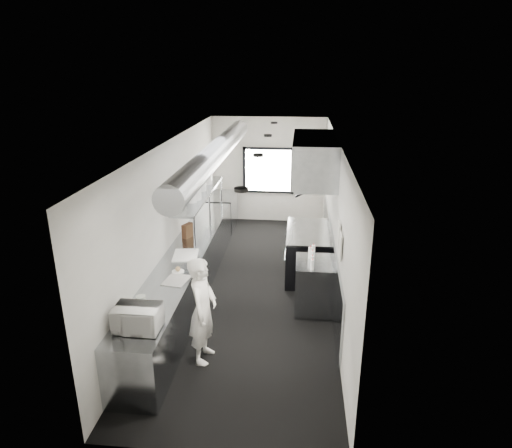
% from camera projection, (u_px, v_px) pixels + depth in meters
% --- Properties ---
extents(floor, '(3.00, 8.00, 0.01)m').
position_uv_depth(floor, '(253.00, 287.00, 8.76)').
color(floor, black).
rests_on(floor, ground).
extents(ceiling, '(3.00, 8.00, 0.01)m').
position_uv_depth(ceiling, '(252.00, 142.00, 7.82)').
color(ceiling, silver).
rests_on(ceiling, wall_back).
extents(wall_back, '(3.00, 0.02, 2.80)m').
position_uv_depth(wall_back, '(268.00, 170.00, 12.04)').
color(wall_back, silver).
rests_on(wall_back, floor).
extents(wall_front, '(3.00, 0.02, 2.80)m').
position_uv_depth(wall_front, '(210.00, 347.00, 4.54)').
color(wall_front, silver).
rests_on(wall_front, floor).
extents(wall_left, '(0.02, 8.00, 2.80)m').
position_uv_depth(wall_left, '(172.00, 216.00, 8.43)').
color(wall_left, silver).
rests_on(wall_left, floor).
extents(wall_right, '(0.02, 8.00, 2.80)m').
position_uv_depth(wall_right, '(335.00, 221.00, 8.15)').
color(wall_right, silver).
rests_on(wall_right, floor).
extents(wall_cladding, '(0.03, 5.50, 1.10)m').
position_uv_depth(wall_cladding, '(330.00, 258.00, 8.72)').
color(wall_cladding, gray).
rests_on(wall_cladding, wall_right).
extents(hvac_duct, '(0.40, 6.40, 0.40)m').
position_uv_depth(hvac_duct, '(217.00, 152.00, 8.34)').
color(hvac_duct, gray).
rests_on(hvac_duct, ceiling).
extents(service_window, '(1.36, 0.05, 1.25)m').
position_uv_depth(service_window, '(268.00, 171.00, 12.01)').
color(service_window, white).
rests_on(service_window, wall_back).
extents(exhaust_hood, '(0.81, 2.20, 0.88)m').
position_uv_depth(exhaust_hood, '(314.00, 159.00, 8.51)').
color(exhaust_hood, gray).
rests_on(exhaust_hood, ceiling).
extents(prep_counter, '(0.70, 6.00, 0.90)m').
position_uv_depth(prep_counter, '(187.00, 275.00, 8.24)').
color(prep_counter, gray).
rests_on(prep_counter, floor).
extents(pass_shelf, '(0.45, 3.00, 0.68)m').
position_uv_depth(pass_shelf, '(200.00, 195.00, 9.29)').
color(pass_shelf, gray).
rests_on(pass_shelf, prep_counter).
extents(range, '(0.88, 1.60, 0.94)m').
position_uv_depth(range, '(307.00, 253.00, 9.16)').
color(range, black).
rests_on(range, floor).
extents(bottle_station, '(0.65, 0.80, 0.90)m').
position_uv_depth(bottle_station, '(314.00, 285.00, 7.84)').
color(bottle_station, gray).
rests_on(bottle_station, floor).
extents(far_work_table, '(0.70, 1.20, 0.90)m').
position_uv_depth(far_work_table, '(221.00, 212.00, 11.71)').
color(far_work_table, gray).
rests_on(far_work_table, floor).
extents(notice_sheet_a, '(0.02, 0.28, 0.38)m').
position_uv_depth(notice_sheet_a, '(339.00, 235.00, 6.96)').
color(notice_sheet_a, silver).
rests_on(notice_sheet_a, wall_right).
extents(notice_sheet_b, '(0.02, 0.28, 0.38)m').
position_uv_depth(notice_sheet_b, '(340.00, 246.00, 6.65)').
color(notice_sheet_b, silver).
rests_on(notice_sheet_b, wall_right).
extents(line_cook, '(0.43, 0.61, 1.59)m').
position_uv_depth(line_cook, '(203.00, 310.00, 6.39)').
color(line_cook, white).
rests_on(line_cook, floor).
extents(microwave, '(0.54, 0.41, 0.32)m').
position_uv_depth(microwave, '(137.00, 318.00, 5.69)').
color(microwave, silver).
rests_on(microwave, prep_counter).
extents(deli_tub_a, '(0.19, 0.19, 0.11)m').
position_uv_depth(deli_tub_a, '(130.00, 316.00, 5.93)').
color(deli_tub_a, beige).
rests_on(deli_tub_a, prep_counter).
extents(deli_tub_b, '(0.15, 0.15, 0.10)m').
position_uv_depth(deli_tub_b, '(141.00, 299.00, 6.37)').
color(deli_tub_b, beige).
rests_on(deli_tub_b, prep_counter).
extents(newspaper, '(0.40, 0.47, 0.01)m').
position_uv_depth(newspaper, '(176.00, 280.00, 7.03)').
color(newspaper, beige).
rests_on(newspaper, prep_counter).
extents(small_plate, '(0.25, 0.25, 0.02)m').
position_uv_depth(small_plate, '(178.00, 272.00, 7.31)').
color(small_plate, white).
rests_on(small_plate, prep_counter).
extents(pastry, '(0.08, 0.08, 0.08)m').
position_uv_depth(pastry, '(178.00, 269.00, 7.29)').
color(pastry, tan).
rests_on(pastry, small_plate).
extents(cutting_board, '(0.49, 0.61, 0.02)m').
position_uv_depth(cutting_board, '(185.00, 255.00, 7.94)').
color(cutting_board, white).
rests_on(cutting_board, prep_counter).
extents(knife_block, '(0.20, 0.27, 0.27)m').
position_uv_depth(knife_block, '(188.00, 231.00, 8.75)').
color(knife_block, '#4E321B').
rests_on(knife_block, prep_counter).
extents(plate_stack_a, '(0.24, 0.24, 0.25)m').
position_uv_depth(plate_stack_a, '(191.00, 196.00, 8.66)').
color(plate_stack_a, white).
rests_on(plate_stack_a, pass_shelf).
extents(plate_stack_b, '(0.35, 0.35, 0.34)m').
position_uv_depth(plate_stack_b, '(195.00, 191.00, 8.81)').
color(plate_stack_b, white).
rests_on(plate_stack_b, pass_shelf).
extents(plate_stack_c, '(0.31, 0.31, 0.37)m').
position_uv_depth(plate_stack_c, '(200.00, 182.00, 9.42)').
color(plate_stack_c, white).
rests_on(plate_stack_c, pass_shelf).
extents(plate_stack_d, '(0.33, 0.33, 0.40)m').
position_uv_depth(plate_stack_d, '(206.00, 175.00, 9.96)').
color(plate_stack_d, white).
rests_on(plate_stack_d, pass_shelf).
extents(squeeze_bottle_a, '(0.07, 0.07, 0.17)m').
position_uv_depth(squeeze_bottle_a, '(312.00, 265.00, 7.38)').
color(squeeze_bottle_a, white).
rests_on(squeeze_bottle_a, bottle_station).
extents(squeeze_bottle_b, '(0.07, 0.07, 0.18)m').
position_uv_depth(squeeze_bottle_b, '(312.00, 261.00, 7.50)').
color(squeeze_bottle_b, white).
rests_on(squeeze_bottle_b, bottle_station).
extents(squeeze_bottle_c, '(0.07, 0.07, 0.18)m').
position_uv_depth(squeeze_bottle_c, '(313.00, 256.00, 7.70)').
color(squeeze_bottle_c, white).
rests_on(squeeze_bottle_c, bottle_station).
extents(squeeze_bottle_d, '(0.08, 0.08, 0.20)m').
position_uv_depth(squeeze_bottle_d, '(310.00, 253.00, 7.81)').
color(squeeze_bottle_d, white).
rests_on(squeeze_bottle_d, bottle_station).
extents(squeeze_bottle_e, '(0.07, 0.07, 0.19)m').
position_uv_depth(squeeze_bottle_e, '(313.00, 250.00, 7.93)').
color(squeeze_bottle_e, white).
rests_on(squeeze_bottle_e, bottle_station).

